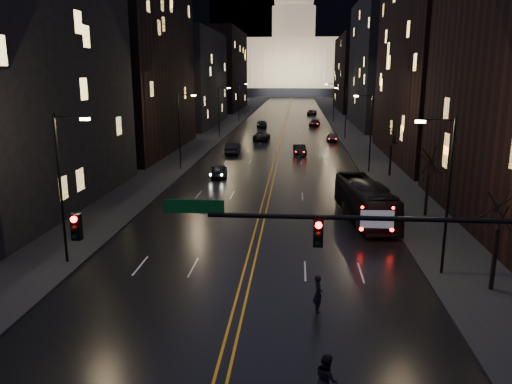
% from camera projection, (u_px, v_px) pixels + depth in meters
% --- Properties ---
extents(ground, '(900.00, 900.00, 0.00)m').
position_uv_depth(ground, '(224.00, 367.00, 19.53)').
color(ground, black).
rests_on(ground, ground).
extents(road, '(20.00, 320.00, 0.02)m').
position_uv_depth(road, '(288.00, 112.00, 145.54)').
color(road, black).
rests_on(road, ground).
extents(sidewalk_left, '(8.00, 320.00, 0.16)m').
position_uv_depth(sidewalk_left, '(240.00, 112.00, 146.64)').
color(sidewalk_left, black).
rests_on(sidewalk_left, ground).
extents(sidewalk_right, '(8.00, 320.00, 0.16)m').
position_uv_depth(sidewalk_right, '(336.00, 112.00, 144.41)').
color(sidewalk_right, black).
rests_on(sidewalk_right, ground).
extents(center_line, '(0.62, 320.00, 0.01)m').
position_uv_depth(center_line, '(288.00, 112.00, 145.54)').
color(center_line, orange).
rests_on(center_line, road).
extents(building_left_near, '(12.00, 28.00, 22.00)m').
position_uv_depth(building_left_near, '(2.00, 76.00, 39.97)').
color(building_left_near, black).
rests_on(building_left_near, ground).
extents(building_left_mid, '(12.00, 30.00, 28.00)m').
position_uv_depth(building_left_mid, '(130.00, 53.00, 70.29)').
color(building_left_mid, black).
rests_on(building_left_mid, ground).
extents(building_left_far, '(12.00, 34.00, 20.00)m').
position_uv_depth(building_left_far, '(188.00, 79.00, 108.05)').
color(building_left_far, black).
rests_on(building_left_far, ground).
extents(building_left_dist, '(12.00, 40.00, 24.00)m').
position_uv_depth(building_left_dist, '(221.00, 70.00, 154.11)').
color(building_left_dist, black).
rests_on(building_left_dist, ground).
extents(building_right_tall, '(12.00, 30.00, 38.00)m').
position_uv_depth(building_right_tall, '(447.00, 9.00, 61.91)').
color(building_right_tall, black).
rests_on(building_right_tall, ground).
extents(building_right_mid, '(12.00, 34.00, 26.00)m').
position_uv_depth(building_right_mid, '(386.00, 64.00, 104.01)').
color(building_right_mid, black).
rests_on(building_right_mid, ground).
extents(building_right_dist, '(12.00, 40.00, 22.00)m').
position_uv_depth(building_right_dist, '(359.00, 74.00, 151.01)').
color(building_right_dist, black).
rests_on(building_right_dist, ground).
extents(capitol, '(90.00, 50.00, 58.50)m').
position_uv_depth(capitol, '(293.00, 61.00, 257.87)').
color(capitol, black).
rests_on(capitol, ground).
extents(traffic_signal, '(17.29, 0.45, 7.00)m').
position_uv_depth(traffic_signal, '(385.00, 248.00, 17.87)').
color(traffic_signal, black).
rests_on(traffic_signal, ground).
extents(streetlamp_right_near, '(2.13, 0.25, 9.00)m').
position_uv_depth(streetlamp_right_near, '(445.00, 188.00, 27.18)').
color(streetlamp_right_near, black).
rests_on(streetlamp_right_near, ground).
extents(streetlamp_left_near, '(2.13, 0.25, 9.00)m').
position_uv_depth(streetlamp_left_near, '(63.00, 182.00, 28.90)').
color(streetlamp_left_near, black).
rests_on(streetlamp_left_near, ground).
extents(streetlamp_right_mid, '(2.13, 0.25, 9.00)m').
position_uv_depth(streetlamp_right_mid, '(369.00, 129.00, 56.26)').
color(streetlamp_right_mid, black).
rests_on(streetlamp_right_mid, ground).
extents(streetlamp_left_mid, '(2.13, 0.25, 9.00)m').
position_uv_depth(streetlamp_left_mid, '(181.00, 127.00, 57.98)').
color(streetlamp_left_mid, black).
rests_on(streetlamp_left_mid, ground).
extents(streetlamp_right_far, '(2.13, 0.25, 9.00)m').
position_uv_depth(streetlamp_right_far, '(345.00, 110.00, 85.34)').
color(streetlamp_right_far, black).
rests_on(streetlamp_right_far, ground).
extents(streetlamp_left_far, '(2.13, 0.25, 9.00)m').
position_uv_depth(streetlamp_left_far, '(220.00, 109.00, 87.06)').
color(streetlamp_left_far, black).
rests_on(streetlamp_left_far, ground).
extents(streetlamp_right_dist, '(2.13, 0.25, 9.00)m').
position_uv_depth(streetlamp_right_dist, '(333.00, 100.00, 114.42)').
color(streetlamp_right_dist, black).
rests_on(streetlamp_right_dist, ground).
extents(streetlamp_left_dist, '(2.13, 0.25, 9.00)m').
position_uv_depth(streetlamp_left_dist, '(239.00, 100.00, 116.14)').
color(streetlamp_left_dist, black).
rests_on(streetlamp_left_dist, ground).
extents(tree_right_near, '(2.40, 2.40, 6.65)m').
position_uv_depth(tree_right_near, '(500.00, 209.00, 25.20)').
color(tree_right_near, black).
rests_on(tree_right_near, ground).
extents(tree_right_mid, '(2.40, 2.40, 6.65)m').
position_uv_depth(tree_right_mid, '(429.00, 161.00, 38.77)').
color(tree_right_mid, black).
rests_on(tree_right_mid, ground).
extents(tree_right_far, '(2.40, 2.40, 6.65)m').
position_uv_depth(tree_right_far, '(392.00, 136.00, 54.28)').
color(tree_right_far, black).
rests_on(tree_right_far, ground).
extents(bus, '(3.96, 11.10, 3.02)m').
position_uv_depth(bus, '(365.00, 201.00, 38.81)').
color(bus, black).
rests_on(bus, ground).
extents(oncoming_car_a, '(2.31, 4.61, 1.51)m').
position_uv_depth(oncoming_car_a, '(219.00, 170.00, 54.90)').
color(oncoming_car_a, black).
rests_on(oncoming_car_a, ground).
extents(oncoming_car_b, '(1.79, 5.00, 1.64)m').
position_uv_depth(oncoming_car_b, '(233.00, 148.00, 70.87)').
color(oncoming_car_b, black).
rests_on(oncoming_car_b, ground).
extents(oncoming_car_c, '(2.82, 5.57, 1.51)m').
position_uv_depth(oncoming_car_c, '(262.00, 136.00, 85.30)').
color(oncoming_car_c, black).
rests_on(oncoming_car_c, ground).
extents(oncoming_car_d, '(2.34, 5.30, 1.51)m').
position_uv_depth(oncoming_car_d, '(262.00, 124.00, 105.15)').
color(oncoming_car_d, black).
rests_on(oncoming_car_d, ground).
extents(receding_car_a, '(2.00, 4.47, 1.42)m').
position_uv_depth(receding_car_a, '(300.00, 150.00, 70.02)').
color(receding_car_a, black).
rests_on(receding_car_a, ground).
extents(receding_car_b, '(1.66, 4.00, 1.35)m').
position_uv_depth(receding_car_b, '(332.00, 138.00, 83.25)').
color(receding_car_b, black).
rests_on(receding_car_b, ground).
extents(receding_car_c, '(2.74, 5.31, 1.47)m').
position_uv_depth(receding_car_c, '(315.00, 123.00, 107.27)').
color(receding_car_c, black).
rests_on(receding_car_c, ground).
extents(receding_car_d, '(2.93, 5.58, 1.50)m').
position_uv_depth(receding_car_d, '(312.00, 112.00, 135.64)').
color(receding_car_d, black).
rests_on(receding_car_d, ground).
extents(pedestrian_a, '(0.59, 0.76, 1.87)m').
position_uv_depth(pedestrian_a, '(318.00, 294.00, 23.86)').
color(pedestrian_a, black).
rests_on(pedestrian_a, ground).
extents(pedestrian_b, '(0.74, 1.01, 1.86)m').
position_uv_depth(pedestrian_b, '(326.00, 379.00, 17.21)').
color(pedestrian_b, black).
rests_on(pedestrian_b, ground).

